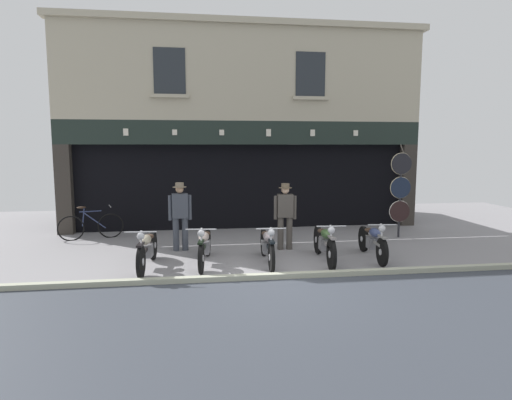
{
  "coord_description": "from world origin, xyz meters",
  "views": [
    {
      "loc": [
        -1.51,
        -7.94,
        2.55
      ],
      "look_at": [
        0.0,
        2.81,
        1.2
      ],
      "focal_mm": 30.39,
      "sensor_mm": 36.0,
      "label": 1
    }
  ],
  "objects_px": {
    "motorcycle_center_left": "(205,245)",
    "motorcycle_left": "(147,248)",
    "motorcycle_right": "(373,241)",
    "tyre_sign_pole": "(400,189)",
    "motorcycle_center_right": "(324,242)",
    "advert_board_near": "(153,171)",
    "motorcycle_center": "(267,245)",
    "shopkeeper_center": "(285,213)",
    "leaning_bicycle": "(91,226)",
    "salesman_left": "(180,213)"
  },
  "relations": [
    {
      "from": "motorcycle_center_left",
      "to": "motorcycle_left",
      "type": "bearing_deg",
      "value": 14.69
    },
    {
      "from": "motorcycle_right",
      "to": "tyre_sign_pole",
      "type": "xyz_separation_m",
      "value": [
        1.67,
        2.1,
        0.96
      ]
    },
    {
      "from": "motorcycle_center_left",
      "to": "tyre_sign_pole",
      "type": "height_order",
      "value": "tyre_sign_pole"
    },
    {
      "from": "motorcycle_center_left",
      "to": "motorcycle_center_right",
      "type": "bearing_deg",
      "value": -176.32
    },
    {
      "from": "motorcycle_left",
      "to": "advert_board_near",
      "type": "relative_size",
      "value": 2.18
    },
    {
      "from": "motorcycle_left",
      "to": "motorcycle_center_right",
      "type": "bearing_deg",
      "value": -175.82
    },
    {
      "from": "motorcycle_center",
      "to": "shopkeeper_center",
      "type": "bearing_deg",
      "value": -115.46
    },
    {
      "from": "motorcycle_center_left",
      "to": "motorcycle_center",
      "type": "relative_size",
      "value": 1.03
    },
    {
      "from": "shopkeeper_center",
      "to": "leaning_bicycle",
      "type": "relative_size",
      "value": 0.98
    },
    {
      "from": "motorcycle_right",
      "to": "motorcycle_center_left",
      "type": "bearing_deg",
      "value": 3.94
    },
    {
      "from": "motorcycle_right",
      "to": "leaning_bicycle",
      "type": "relative_size",
      "value": 1.16
    },
    {
      "from": "motorcycle_left",
      "to": "leaning_bicycle",
      "type": "relative_size",
      "value": 1.24
    },
    {
      "from": "motorcycle_center_right",
      "to": "leaning_bicycle",
      "type": "height_order",
      "value": "motorcycle_center_right"
    },
    {
      "from": "motorcycle_left",
      "to": "shopkeeper_center",
      "type": "distance_m",
      "value": 3.48
    },
    {
      "from": "motorcycle_left",
      "to": "motorcycle_center_right",
      "type": "height_order",
      "value": "motorcycle_center_right"
    },
    {
      "from": "motorcycle_center",
      "to": "motorcycle_left",
      "type": "bearing_deg",
      "value": 2.93
    },
    {
      "from": "shopkeeper_center",
      "to": "motorcycle_left",
      "type": "bearing_deg",
      "value": 25.17
    },
    {
      "from": "motorcycle_center_left",
      "to": "tyre_sign_pole",
      "type": "bearing_deg",
      "value": -152.5
    },
    {
      "from": "motorcycle_center",
      "to": "shopkeeper_center",
      "type": "relative_size",
      "value": 1.22
    },
    {
      "from": "motorcycle_center_left",
      "to": "motorcycle_center_right",
      "type": "relative_size",
      "value": 0.99
    },
    {
      "from": "salesman_left",
      "to": "tyre_sign_pole",
      "type": "bearing_deg",
      "value": -178.09
    },
    {
      "from": "motorcycle_left",
      "to": "motorcycle_right",
      "type": "relative_size",
      "value": 1.07
    },
    {
      "from": "motorcycle_right",
      "to": "leaning_bicycle",
      "type": "xyz_separation_m",
      "value": [
        -6.85,
        3.07,
        -0.04
      ]
    },
    {
      "from": "motorcycle_center_right",
      "to": "leaning_bicycle",
      "type": "bearing_deg",
      "value": -24.31
    },
    {
      "from": "advert_board_near",
      "to": "motorcycle_right",
      "type": "bearing_deg",
      "value": -38.37
    },
    {
      "from": "tyre_sign_pole",
      "to": "leaning_bicycle",
      "type": "height_order",
      "value": "tyre_sign_pole"
    },
    {
      "from": "tyre_sign_pole",
      "to": "advert_board_near",
      "type": "bearing_deg",
      "value": 163.47
    },
    {
      "from": "motorcycle_left",
      "to": "leaning_bicycle",
      "type": "bearing_deg",
      "value": -55.64
    },
    {
      "from": "motorcycle_center",
      "to": "motorcycle_center_left",
      "type": "bearing_deg",
      "value": -3.25
    },
    {
      "from": "motorcycle_center_right",
      "to": "advert_board_near",
      "type": "xyz_separation_m",
      "value": [
        -4.07,
        4.24,
        1.37
      ]
    },
    {
      "from": "motorcycle_left",
      "to": "motorcycle_right",
      "type": "distance_m",
      "value": 5.0
    },
    {
      "from": "motorcycle_center_left",
      "to": "motorcycle_center",
      "type": "height_order",
      "value": "motorcycle_center_left"
    },
    {
      "from": "motorcycle_left",
      "to": "motorcycle_right",
      "type": "bearing_deg",
      "value": -174.72
    },
    {
      "from": "motorcycle_center_left",
      "to": "motorcycle_center_right",
      "type": "height_order",
      "value": "motorcycle_center_right"
    },
    {
      "from": "motorcycle_left",
      "to": "advert_board_near",
      "type": "height_order",
      "value": "advert_board_near"
    },
    {
      "from": "salesman_left",
      "to": "shopkeeper_center",
      "type": "height_order",
      "value": "salesman_left"
    },
    {
      "from": "motorcycle_center_left",
      "to": "salesman_left",
      "type": "height_order",
      "value": "salesman_left"
    },
    {
      "from": "motorcycle_center_left",
      "to": "motorcycle_center",
      "type": "distance_m",
      "value": 1.37
    },
    {
      "from": "advert_board_near",
      "to": "leaning_bicycle",
      "type": "distance_m",
      "value": 2.41
    },
    {
      "from": "motorcycle_left",
      "to": "motorcycle_center_right",
      "type": "distance_m",
      "value": 3.84
    },
    {
      "from": "salesman_left",
      "to": "tyre_sign_pole",
      "type": "height_order",
      "value": "tyre_sign_pole"
    },
    {
      "from": "tyre_sign_pole",
      "to": "advert_board_near",
      "type": "distance_m",
      "value": 7.22
    },
    {
      "from": "motorcycle_center_right",
      "to": "tyre_sign_pole",
      "type": "relative_size",
      "value": 0.88
    },
    {
      "from": "motorcycle_center_left",
      "to": "motorcycle_right",
      "type": "relative_size",
      "value": 1.07
    },
    {
      "from": "motorcycle_center_left",
      "to": "shopkeeper_center",
      "type": "xyz_separation_m",
      "value": [
        2.01,
        1.1,
        0.49
      ]
    },
    {
      "from": "motorcycle_right",
      "to": "advert_board_near",
      "type": "xyz_separation_m",
      "value": [
        -5.24,
        4.15,
        1.39
      ]
    },
    {
      "from": "tyre_sign_pole",
      "to": "motorcycle_right",
      "type": "bearing_deg",
      "value": -128.49
    },
    {
      "from": "tyre_sign_pole",
      "to": "motorcycle_center_left",
      "type": "bearing_deg",
      "value": -159.54
    },
    {
      "from": "salesman_left",
      "to": "shopkeeper_center",
      "type": "relative_size",
      "value": 1.02
    },
    {
      "from": "motorcycle_center",
      "to": "salesman_left",
      "type": "distance_m",
      "value": 2.46
    }
  ]
}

